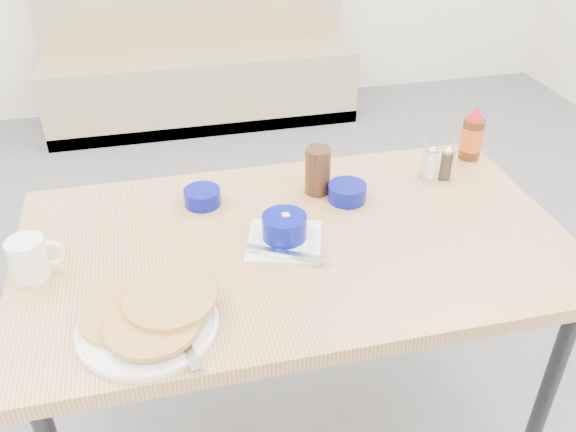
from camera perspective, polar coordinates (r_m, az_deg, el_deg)
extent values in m
cube|color=tan|center=(3.99, -8.07, 11.95)|extent=(1.90, 0.55, 0.45)
cube|color=#2D2D33|center=(4.06, -7.86, 9.52)|extent=(1.90, 0.55, 0.08)
cube|color=tan|center=(1.57, 0.72, -2.75)|extent=(1.40, 0.80, 0.04)
cylinder|color=#2D2D33|center=(1.85, 22.98, -15.23)|extent=(0.04, 0.04, 0.72)
cylinder|color=#2D2D33|center=(2.06, -18.86, -8.36)|extent=(0.04, 0.04, 0.72)
cylinder|color=#2D2D33|center=(2.23, 14.27, -3.62)|extent=(0.04, 0.04, 0.72)
cylinder|color=white|center=(1.34, -13.00, -9.97)|extent=(0.30, 0.30, 0.01)
cylinder|color=tan|center=(1.36, -14.97, -8.80)|extent=(0.20, 0.20, 0.01)
cylinder|color=tan|center=(1.30, -12.58, -9.91)|extent=(0.20, 0.20, 0.01)
cylinder|color=tan|center=(1.34, -10.99, -7.61)|extent=(0.20, 0.20, 0.01)
cube|color=silver|center=(1.27, -9.34, -12.03)|extent=(0.04, 0.13, 0.01)
cylinder|color=white|center=(1.54, -23.12, -3.65)|extent=(0.09, 0.09, 0.10)
cylinder|color=black|center=(1.52, -23.49, -2.32)|extent=(0.07, 0.07, 0.00)
torus|color=white|center=(1.53, -21.38, -3.32)|extent=(0.07, 0.02, 0.07)
cube|color=white|center=(1.55, -0.33, -2.30)|extent=(0.23, 0.23, 0.00)
cylinder|color=white|center=(1.55, -0.33, -2.09)|extent=(0.17, 0.17, 0.01)
cylinder|color=#050D79|center=(1.53, -0.34, -0.99)|extent=(0.11, 0.11, 0.06)
cylinder|color=white|center=(1.52, -0.34, -0.22)|extent=(0.10, 0.10, 0.01)
cube|color=#F4DB60|center=(1.52, -0.20, 0.03)|extent=(0.02, 0.02, 0.01)
cube|color=silver|center=(1.49, -0.11, -3.49)|extent=(0.19, 0.11, 0.01)
cylinder|color=#050D79|center=(1.71, -8.02, 1.79)|extent=(0.10, 0.10, 0.05)
cylinder|color=#050D79|center=(1.72, 5.56, 2.22)|extent=(0.11, 0.11, 0.05)
cylinder|color=#351E10|center=(1.73, 2.80, 4.25)|extent=(0.08, 0.08, 0.14)
cube|color=silver|center=(1.88, 13.71, 3.60)|extent=(0.11, 0.08, 0.00)
cylinder|color=silver|center=(1.83, 12.78, 4.94)|extent=(0.01, 0.01, 0.12)
cylinder|color=silver|center=(1.85, 15.37, 4.87)|extent=(0.01, 0.01, 0.12)
cylinder|color=silver|center=(1.86, 12.55, 5.57)|extent=(0.01, 0.01, 0.12)
cylinder|color=silver|center=(1.88, 15.09, 5.49)|extent=(0.01, 0.01, 0.12)
cylinder|color=silver|center=(1.86, 13.17, 4.73)|extent=(0.03, 0.03, 0.08)
cylinder|color=#3F3326|center=(1.87, 14.58, 4.70)|extent=(0.03, 0.03, 0.08)
cylinder|color=#47230F|center=(2.00, 16.80, 6.94)|extent=(0.07, 0.07, 0.13)
cylinder|color=orange|center=(1.99, 16.82, 7.00)|extent=(0.07, 0.07, 0.08)
cone|color=red|center=(1.96, 17.22, 9.22)|extent=(0.05, 0.05, 0.05)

